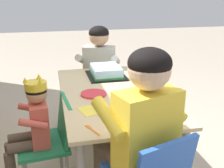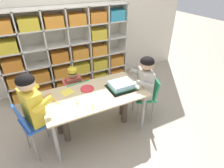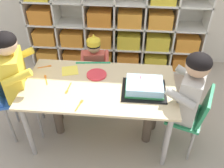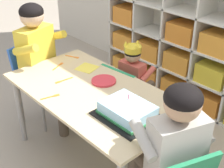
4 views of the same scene
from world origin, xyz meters
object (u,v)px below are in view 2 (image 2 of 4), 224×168
object	(u,v)px
classroom_chair_blue	(77,95)
paper_plate_stack	(87,89)
child_with_crown	(73,84)
fork_scattered_mid_table	(47,95)
activity_table	(94,98)
birthday_cake_on_tray	(121,86)
adult_helper_seated	(38,104)
fork_at_table_front_edge	(56,102)
classroom_chair_adult_side	(33,123)
fork_near_child_seat	(77,102)
classroom_chair_guest_side	(147,94)
guest_at_table_side	(141,83)
fork_near_cake_tray	(93,107)

from	to	relation	value
classroom_chair_blue	paper_plate_stack	bearing A→B (deg)	97.36
child_with_crown	fork_scattered_mid_table	world-z (taller)	child_with_crown
activity_table	fork_scattered_mid_table	xyz separation A→B (m)	(-0.54, 0.23, 0.07)
birthday_cake_on_tray	classroom_chair_blue	bearing A→B (deg)	135.50
adult_helper_seated	fork_at_table_front_edge	bearing A→B (deg)	-100.09
paper_plate_stack	birthday_cake_on_tray	bearing A→B (deg)	-22.74
adult_helper_seated	classroom_chair_adult_side	bearing A→B (deg)	90.00
paper_plate_stack	fork_near_child_seat	distance (m)	0.30
classroom_chair_blue	adult_helper_seated	xyz separation A→B (m)	(-0.56, -0.43, 0.31)
adult_helper_seated	birthday_cake_on_tray	distance (m)	1.05
child_with_crown	classroom_chair_guest_side	xyz separation A→B (m)	(0.94, -0.63, -0.09)
classroom_chair_blue	guest_at_table_side	size ratio (longest dim) A/B	0.63
child_with_crown	adult_helper_seated	xyz separation A→B (m)	(-0.55, -0.54, 0.18)
fork_near_cake_tray	adult_helper_seated	bearing A→B (deg)	-101.84
fork_near_child_seat	classroom_chair_guest_side	bearing A→B (deg)	-84.77
classroom_chair_adult_side	birthday_cake_on_tray	distance (m)	1.18
activity_table	fork_at_table_front_edge	xyz separation A→B (m)	(-0.48, 0.04, 0.07)
birthday_cake_on_tray	fork_at_table_front_edge	xyz separation A→B (m)	(-0.86, 0.08, -0.04)
child_with_crown	guest_at_table_side	size ratio (longest dim) A/B	0.81
fork_near_child_seat	fork_scattered_mid_table	distance (m)	0.42
classroom_chair_blue	fork_scattered_mid_table	bearing A→B (deg)	21.18
classroom_chair_adult_side	fork_near_child_seat	distance (m)	0.56
fork_near_cake_tray	birthday_cake_on_tray	bearing A→B (deg)	127.97
classroom_chair_adult_side	fork_near_child_seat	size ratio (longest dim) A/B	4.98
activity_table	adult_helper_seated	xyz separation A→B (m)	(-0.67, 0.01, 0.13)
child_with_crown	classroom_chair_adult_side	distance (m)	0.87
fork_scattered_mid_table	fork_near_cake_tray	distance (m)	0.64
classroom_chair_blue	fork_at_table_front_edge	size ratio (longest dim) A/B	4.71
classroom_chair_adult_side	fork_near_cake_tray	distance (m)	0.72
child_with_crown	classroom_chair_adult_side	world-z (taller)	child_with_crown
guest_at_table_side	fork_near_cake_tray	distance (m)	0.86
classroom_chair_blue	child_with_crown	size ratio (longest dim) A/B	0.78
adult_helper_seated	fork_scattered_mid_table	size ratio (longest dim) A/B	8.73
child_with_crown	paper_plate_stack	distance (m)	0.45
classroom_chair_guest_side	classroom_chair_adult_side	bearing A→B (deg)	-72.12
birthday_cake_on_tray	fork_at_table_front_edge	distance (m)	0.86
adult_helper_seated	classroom_chair_guest_side	world-z (taller)	adult_helper_seated
fork_at_table_front_edge	adult_helper_seated	bearing A→B (deg)	-107.61
activity_table	classroom_chair_blue	world-z (taller)	classroom_chair_blue
child_with_crown	adult_helper_seated	size ratio (longest dim) A/B	0.75
adult_helper_seated	paper_plate_stack	size ratio (longest dim) A/B	6.09
classroom_chair_adult_side	fork_near_cake_tray	world-z (taller)	classroom_chair_adult_side
classroom_chair_adult_side	child_with_crown	bearing A→B (deg)	-65.52
classroom_chair_adult_side	paper_plate_stack	bearing A→B (deg)	-95.01
fork_scattered_mid_table	classroom_chair_blue	bearing A→B (deg)	-175.80
classroom_chair_adult_side	fork_near_child_seat	bearing A→B (deg)	-112.79
paper_plate_stack	child_with_crown	bearing A→B (deg)	101.27
classroom_chair_adult_side	paper_plate_stack	world-z (taller)	classroom_chair_adult_side
guest_at_table_side	fork_scattered_mid_table	size ratio (longest dim) A/B	8.09
classroom_chair_adult_side	activity_table	bearing A→B (deg)	-105.38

